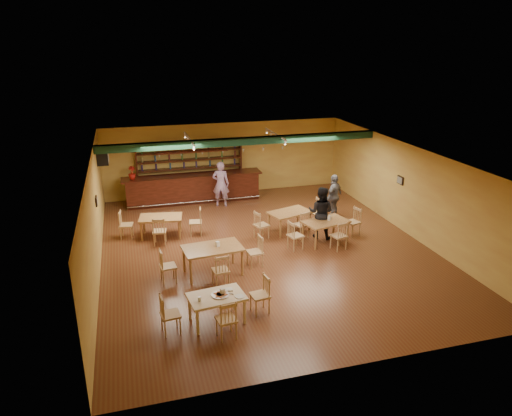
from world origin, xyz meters
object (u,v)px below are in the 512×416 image
object	(u,v)px
near_table	(217,309)
dining_table_b	(289,221)
bar_counter	(193,188)
dining_table_d	(325,231)
patron_right_a	(321,212)
patron_bar	(221,184)
dining_table_a	(161,226)
dining_table_c	(213,260)

from	to	relation	value
near_table	dining_table_b	bearing A→B (deg)	46.97
dining_table_b	near_table	bearing A→B (deg)	-143.05
bar_counter	dining_table_d	size ratio (longest dim) A/B	3.87
patron_right_a	patron_bar	bearing A→B (deg)	-21.44
dining_table_a	dining_table_c	size ratio (longest dim) A/B	0.86
dining_table_a	dining_table_b	bearing A→B (deg)	0.01
bar_counter	dining_table_d	distance (m)	6.28
dining_table_c	near_table	size ratio (longest dim) A/B	1.27
dining_table_c	patron_right_a	xyz separation A→B (m)	(3.93, 1.62, 0.47)
dining_table_a	dining_table_c	world-z (taller)	dining_table_c
patron_bar	patron_right_a	bearing A→B (deg)	140.03
dining_table_a	dining_table_d	world-z (taller)	dining_table_d
dining_table_a	dining_table_b	distance (m)	4.34
dining_table_b	near_table	xyz separation A→B (m)	(-3.49, -4.82, -0.01)
dining_table_a	patron_right_a	distance (m)	5.33
dining_table_a	bar_counter	bearing A→B (deg)	73.84
dining_table_c	dining_table_d	size ratio (longest dim) A/B	1.12
dining_table_d	patron_right_a	size ratio (longest dim) A/B	0.82
dining_table_b	dining_table_c	world-z (taller)	dining_table_c
dining_table_b	dining_table_c	bearing A→B (deg)	-159.41
dining_table_b	patron_bar	world-z (taller)	patron_bar
dining_table_c	dining_table_d	world-z (taller)	dining_table_c
dining_table_c	dining_table_a	bearing A→B (deg)	104.83
dining_table_b	patron_right_a	distance (m)	1.25
bar_counter	dining_table_c	size ratio (longest dim) A/B	3.44
dining_table_c	patron_right_a	bearing A→B (deg)	16.91
dining_table_a	dining_table_d	size ratio (longest dim) A/B	0.96
dining_table_d	patron_right_a	world-z (taller)	patron_right_a
dining_table_a	near_table	distance (m)	5.58
bar_counter	patron_bar	bearing A→B (deg)	-40.22
near_table	patron_right_a	xyz separation A→B (m)	(4.29, 4.02, 0.53)
dining_table_b	patron_right_a	size ratio (longest dim) A/B	0.80
near_table	patron_bar	xyz separation A→B (m)	(1.76, 8.00, 0.56)
dining_table_c	near_table	world-z (taller)	dining_table_c
dining_table_b	dining_table_d	bearing A→B (deg)	-72.89
patron_right_a	near_table	bearing A→B (deg)	79.20
bar_counter	near_table	size ratio (longest dim) A/B	4.36
bar_counter	dining_table_b	size ratio (longest dim) A/B	3.98
dining_table_d	dining_table_b	bearing A→B (deg)	109.87
near_table	patron_bar	bearing A→B (deg)	70.51
bar_counter	near_table	world-z (taller)	bar_counter
dining_table_b	patron_bar	size ratio (longest dim) A/B	0.78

